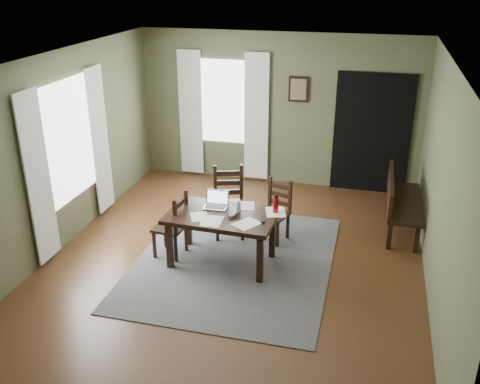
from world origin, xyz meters
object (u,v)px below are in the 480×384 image
(chair_end, at_px, (173,226))
(water_bottle, at_px, (276,204))
(chair_back_left, at_px, (229,203))
(chair_back_right, at_px, (275,211))
(dining_table, at_px, (222,220))
(laptop, at_px, (216,203))
(bench, at_px, (399,199))

(chair_end, distance_m, water_bottle, 1.44)
(chair_back_left, xyz_separation_m, chair_back_right, (0.69, 0.01, -0.07))
(chair_back_right, xyz_separation_m, water_bottle, (0.11, -0.61, 0.40))
(dining_table, bearing_deg, chair_end, -178.63)
(chair_back_right, bearing_deg, water_bottle, -61.26)
(chair_back_right, height_order, laptop, laptop)
(chair_back_left, xyz_separation_m, bench, (2.43, 0.76, 0.01))
(chair_back_left, height_order, laptop, chair_back_left)
(dining_table, relative_size, chair_back_right, 1.64)
(chair_end, relative_size, laptop, 2.85)
(bench, bearing_deg, chair_back_right, 113.32)
(bench, bearing_deg, chair_end, 117.83)
(dining_table, distance_m, water_bottle, 0.74)
(water_bottle, bearing_deg, dining_table, -160.62)
(dining_table, relative_size, chair_back_left, 1.41)
(dining_table, bearing_deg, water_bottle, 21.78)
(chair_back_right, height_order, bench, chair_back_right)
(chair_back_right, bearing_deg, bench, 41.39)
(chair_back_left, height_order, bench, chair_back_left)
(chair_back_right, xyz_separation_m, bench, (1.74, 0.75, 0.07))
(chair_back_left, distance_m, water_bottle, 1.06)
(chair_back_right, distance_m, laptop, 0.99)
(dining_table, xyz_separation_m, bench, (2.30, 1.59, -0.12))
(chair_back_left, distance_m, bench, 2.55)
(dining_table, bearing_deg, chair_back_left, 101.47)
(chair_end, height_order, chair_back_left, chair_back_left)
(chair_back_right, relative_size, laptop, 2.76)
(chair_end, bearing_deg, chair_back_right, 129.07)
(chair_back_left, bearing_deg, dining_table, -99.56)
(chair_back_right, distance_m, bench, 1.89)
(dining_table, xyz_separation_m, laptop, (-0.14, 0.22, 0.14))
(chair_end, distance_m, chair_back_right, 1.51)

